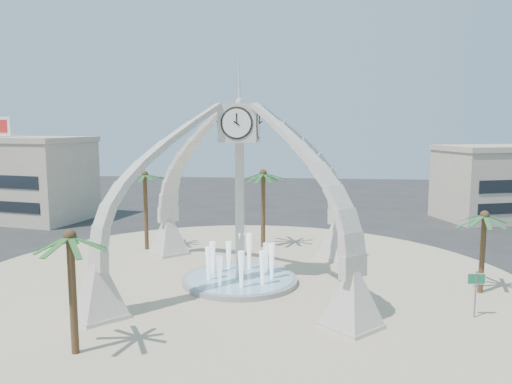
# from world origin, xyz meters

# --- Properties ---
(ground) EXTENTS (140.00, 140.00, 0.00)m
(ground) POSITION_xyz_m (0.00, 0.00, 0.00)
(ground) COLOR #282828
(ground) RESTS_ON ground
(plaza) EXTENTS (40.00, 40.00, 0.06)m
(plaza) POSITION_xyz_m (0.00, 0.00, 0.03)
(plaza) COLOR tan
(plaza) RESTS_ON ground
(clock_tower) EXTENTS (17.94, 17.94, 16.30)m
(clock_tower) POSITION_xyz_m (-0.00, -0.00, 6.49)
(clock_tower) COLOR beige
(clock_tower) RESTS_ON ground
(fountain) EXTENTS (8.00, 8.00, 3.62)m
(fountain) POSITION_xyz_m (0.00, 0.00, 0.29)
(fountain) COLOR #97979A
(fountain) RESTS_ON ground
(palm_east) EXTENTS (4.83, 4.83, 5.89)m
(palm_east) POSITION_xyz_m (15.91, -0.43, 5.12)
(palm_east) COLOR brown
(palm_east) RESTS_ON ground
(palm_west) EXTENTS (5.01, 5.01, 7.40)m
(palm_west) POSITION_xyz_m (-9.48, 8.53, 6.56)
(palm_west) COLOR brown
(palm_west) RESTS_ON ground
(palm_north) EXTENTS (5.13, 5.13, 7.52)m
(palm_north) POSITION_xyz_m (0.66, 10.38, 6.62)
(palm_north) COLOR brown
(palm_north) RESTS_ON ground
(palm_south) EXTENTS (4.77, 4.77, 6.53)m
(palm_south) POSITION_xyz_m (-6.40, -11.55, 5.72)
(palm_south) COLOR brown
(palm_south) RESTS_ON ground
(street_sign) EXTENTS (1.02, 0.09, 2.77)m
(street_sign) POSITION_xyz_m (14.13, -4.90, 1.98)
(street_sign) COLOR slate
(street_sign) RESTS_ON ground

